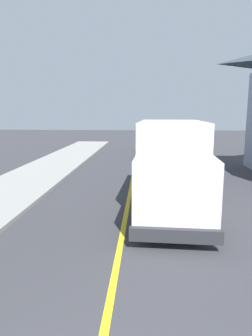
% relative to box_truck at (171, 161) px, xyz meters
% --- Properties ---
extents(centre_line_yellow, '(0.16, 56.00, 0.01)m').
position_rel_box_truck_xyz_m(centre_line_yellow, '(-1.63, 0.32, -1.76)').
color(centre_line_yellow, gold).
rests_on(centre_line_yellow, ground).
extents(box_truck, '(2.75, 7.29, 3.20)m').
position_rel_box_truck_xyz_m(box_truck, '(0.00, 0.00, 0.00)').
color(box_truck, silver).
rests_on(box_truck, ground).
extents(parked_car_near, '(1.89, 4.44, 1.67)m').
position_rel_box_truck_xyz_m(parked_car_near, '(0.24, 5.87, -0.97)').
color(parked_car_near, '#2D4793').
rests_on(parked_car_near, ground).
extents(parked_car_mid, '(1.81, 4.40, 1.67)m').
position_rel_box_truck_xyz_m(parked_car_mid, '(-0.02, 12.70, -0.97)').
color(parked_car_mid, black).
rests_on(parked_car_mid, ground).
extents(parked_car_far, '(1.84, 4.42, 1.67)m').
position_rel_box_truck_xyz_m(parked_car_far, '(-0.02, 18.38, -0.97)').
color(parked_car_far, '#4C564C').
rests_on(parked_car_far, ground).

